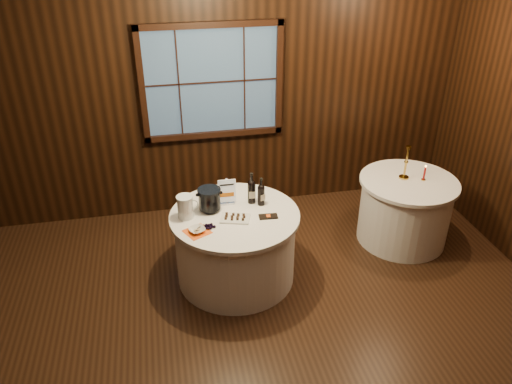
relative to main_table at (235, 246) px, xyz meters
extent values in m
plane|color=black|center=(0.00, -1.00, -0.39)|extent=(6.00, 6.00, 0.00)
cube|color=black|center=(0.00, 1.50, 1.11)|extent=(6.00, 0.02, 3.00)
cube|color=#3D5A80|center=(0.00, 1.47, 1.26)|extent=(1.50, 0.01, 1.20)
cylinder|color=white|center=(0.00, 0.00, -0.02)|extent=(1.20, 1.20, 0.73)
cylinder|color=white|center=(0.00, 0.00, 0.36)|extent=(1.28, 1.28, 0.04)
cylinder|color=white|center=(2.00, 0.30, -0.02)|extent=(1.00, 1.00, 0.73)
cylinder|color=white|center=(2.00, 0.30, 0.36)|extent=(1.08, 1.08, 0.04)
cube|color=silver|center=(-0.04, 0.22, 0.39)|extent=(0.15, 0.09, 0.01)
cube|color=silver|center=(-0.04, 0.22, 0.53)|extent=(0.02, 0.01, 0.27)
cube|color=white|center=(-0.04, 0.20, 0.53)|extent=(0.18, 0.01, 0.25)
cylinder|color=black|center=(0.21, 0.18, 0.49)|extent=(0.08, 0.08, 0.21)
sphere|color=black|center=(0.21, 0.18, 0.60)|extent=(0.08, 0.08, 0.08)
cylinder|color=black|center=(0.21, 0.18, 0.65)|extent=(0.03, 0.03, 0.10)
cylinder|color=black|center=(0.21, 0.18, 0.70)|extent=(0.03, 0.03, 0.02)
cube|color=beige|center=(0.21, 0.14, 0.49)|extent=(0.06, 0.01, 0.07)
cylinder|color=black|center=(0.29, 0.12, 0.48)|extent=(0.07, 0.07, 0.19)
sphere|color=black|center=(0.29, 0.12, 0.57)|extent=(0.07, 0.07, 0.07)
cylinder|color=black|center=(0.29, 0.12, 0.63)|extent=(0.03, 0.03, 0.09)
cylinder|color=black|center=(0.29, 0.12, 0.67)|extent=(0.03, 0.03, 0.02)
cube|color=beige|center=(0.29, 0.09, 0.48)|extent=(0.05, 0.02, 0.07)
cylinder|color=black|center=(-0.23, 0.12, 0.40)|extent=(0.17, 0.17, 0.03)
cylinder|color=black|center=(-0.23, 0.12, 0.50)|extent=(0.21, 0.21, 0.19)
cylinder|color=black|center=(-0.23, 0.12, 0.61)|extent=(0.23, 0.23, 0.02)
cube|color=silver|center=(-0.01, -0.10, 0.39)|extent=(0.32, 0.26, 0.02)
cube|color=black|center=(0.31, -0.12, 0.39)|extent=(0.19, 0.10, 0.02)
cylinder|color=#362613|center=(-0.35, -0.19, 0.40)|extent=(0.08, 0.01, 0.03)
cylinder|color=silver|center=(-0.47, 0.04, 0.49)|extent=(0.15, 0.15, 0.22)
cylinder|color=silver|center=(-0.47, 0.04, 0.61)|extent=(0.16, 0.16, 0.01)
torus|color=silver|center=(-0.39, 0.04, 0.50)|extent=(0.11, 0.04, 0.11)
cube|color=#EE5514|center=(-0.39, -0.24, 0.38)|extent=(0.28, 0.28, 0.00)
imported|color=silver|center=(-0.39, -0.24, 0.40)|extent=(0.19, 0.19, 0.04)
cylinder|color=gold|center=(1.96, 0.36, 0.39)|extent=(0.11, 0.11, 0.02)
cylinder|color=gold|center=(1.96, 0.36, 0.57)|extent=(0.02, 0.02, 0.34)
cylinder|color=gold|center=(1.96, 0.36, 0.75)|extent=(0.06, 0.06, 0.03)
cylinder|color=gold|center=(2.15, 0.27, 0.39)|extent=(0.05, 0.05, 0.01)
cylinder|color=#9B0B0D|center=(2.15, 0.27, 0.47)|extent=(0.02, 0.02, 0.15)
sphere|color=#FFB23F|center=(2.15, 0.27, 0.55)|extent=(0.02, 0.02, 0.02)
camera|label=1|loc=(-0.63, -4.09, 2.97)|focal=35.00mm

